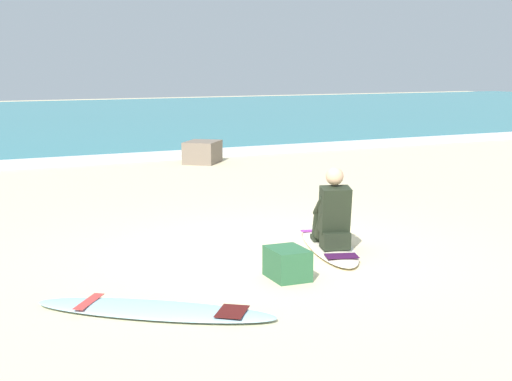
% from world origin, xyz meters
% --- Properties ---
extents(ground_plane, '(80.00, 80.00, 0.00)m').
position_xyz_m(ground_plane, '(0.00, 0.00, 0.00)').
color(ground_plane, beige).
extents(breaking_foam, '(80.00, 0.90, 0.11)m').
position_xyz_m(breaking_foam, '(0.00, 9.12, 0.06)').
color(breaking_foam, white).
rests_on(breaking_foam, ground).
extents(surfboard_main, '(1.27, 2.24, 0.08)m').
position_xyz_m(surfboard_main, '(0.76, -0.14, 0.04)').
color(surfboard_main, '#EFE5C6').
rests_on(surfboard_main, ground).
extents(surfer_seated, '(0.54, 0.77, 0.95)m').
position_xyz_m(surfer_seated, '(0.67, -0.35, 0.44)').
color(surfer_seated, black).
rests_on(surfer_seated, surfboard_main).
extents(surfboard_spare_near, '(2.06, 1.81, 0.08)m').
position_xyz_m(surfboard_spare_near, '(-1.96, -1.51, 0.04)').
color(surfboard_spare_near, '#9ED1E5').
rests_on(surfboard_spare_near, ground).
extents(shoreline_rock, '(1.11, 1.14, 0.49)m').
position_xyz_m(shoreline_rock, '(2.50, 7.84, 0.25)').
color(shoreline_rock, '#756656').
rests_on(shoreline_rock, ground).
extents(beach_bag, '(0.39, 0.51, 0.32)m').
position_xyz_m(beach_bag, '(-0.36, -1.08, 0.16)').
color(beach_bag, '#285B38').
rests_on(beach_bag, ground).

